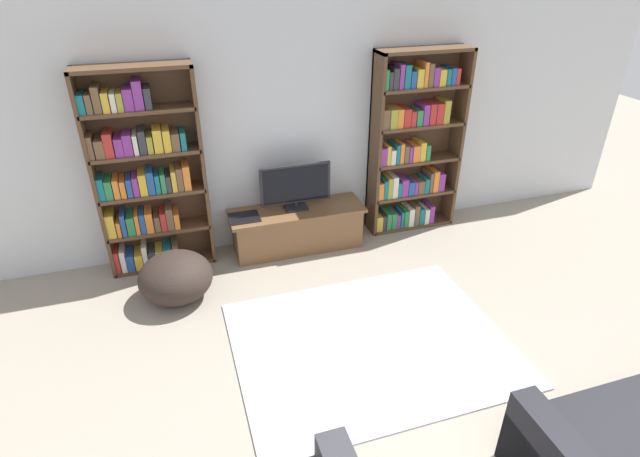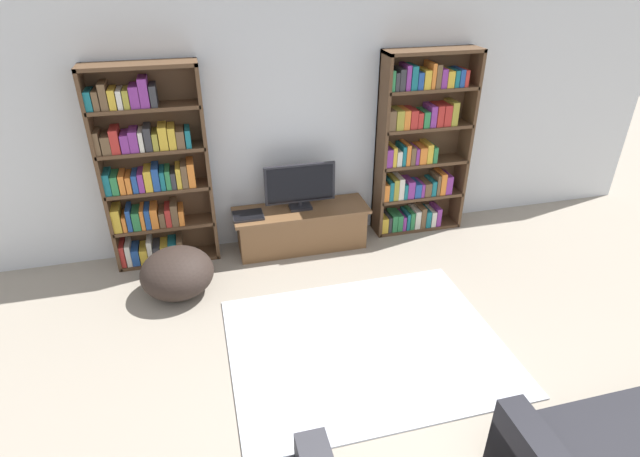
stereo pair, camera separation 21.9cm
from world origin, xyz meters
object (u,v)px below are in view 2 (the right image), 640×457
at_px(television, 300,186).
at_px(laptop, 248,215).
at_px(bookshelf_left, 151,173).
at_px(beanbag_ottoman, 177,273).
at_px(tv_stand, 301,228).
at_px(bookshelf_right, 419,147).

xyz_separation_m(television, laptop, (-0.58, -0.05, -0.26)).
distance_m(bookshelf_left, laptop, 1.06).
relative_size(television, beanbag_ottoman, 1.10).
bearing_deg(tv_stand, television, 90.00).
xyz_separation_m(bookshelf_left, tv_stand, (1.49, -0.12, -0.77)).
bearing_deg(bookshelf_left, bookshelf_right, -0.03).
xyz_separation_m(bookshelf_right, beanbag_ottoman, (-2.75, -0.69, -0.78)).
height_order(bookshelf_left, bookshelf_right, same).
relative_size(bookshelf_left, beanbag_ottoman, 2.97).
relative_size(television, laptop, 2.38).
relative_size(laptop, beanbag_ottoman, 0.46).
relative_size(bookshelf_left, television, 2.69).
height_order(bookshelf_right, beanbag_ottoman, bookshelf_right).
relative_size(tv_stand, beanbag_ottoman, 2.13).
height_order(bookshelf_right, television, bookshelf_right).
relative_size(bookshelf_right, beanbag_ottoman, 2.97).
bearing_deg(bookshelf_left, television, -4.11).
relative_size(tv_stand, laptop, 4.59).
bearing_deg(bookshelf_left, beanbag_ottoman, -78.18).
bearing_deg(television, beanbag_ottoman, -156.76).
height_order(bookshelf_right, laptop, bookshelf_right).
height_order(tv_stand, beanbag_ottoman, tv_stand).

